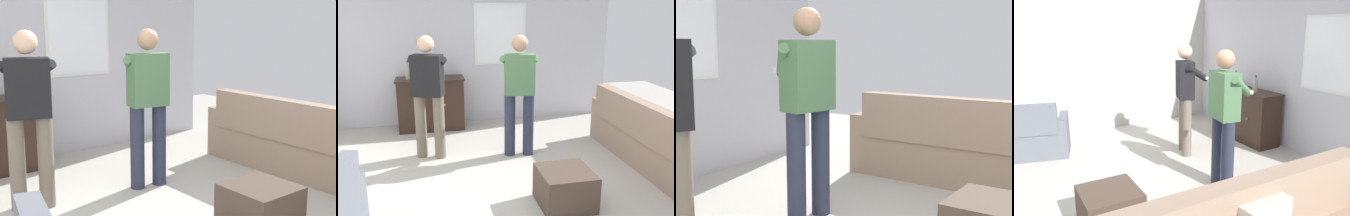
% 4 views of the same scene
% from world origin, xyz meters
% --- Properties ---
extents(ground, '(10.40, 10.40, 0.00)m').
position_xyz_m(ground, '(0.00, 0.00, 0.00)').
color(ground, '#B2ADA3').
extents(wall_back_with_window, '(5.20, 0.15, 2.80)m').
position_xyz_m(wall_back_with_window, '(0.02, 2.66, 1.40)').
color(wall_back_with_window, silver).
rests_on(wall_back_with_window, ground).
extents(wall_side_left, '(0.12, 5.20, 2.80)m').
position_xyz_m(wall_side_left, '(-2.66, 0.00, 1.40)').
color(wall_side_left, beige).
rests_on(wall_side_left, ground).
extents(armchair, '(0.83, 1.01, 0.85)m').
position_xyz_m(armchair, '(-1.74, -0.95, 0.29)').
color(armchair, slate).
rests_on(armchair, ground).
extents(sideboard_cabinet, '(1.12, 0.49, 0.88)m').
position_xyz_m(sideboard_cabinet, '(-0.69, 2.30, 0.44)').
color(sideboard_cabinet, black).
rests_on(sideboard_cabinet, ground).
extents(bottle_wine_green, '(0.08, 0.08, 0.29)m').
position_xyz_m(bottle_wine_green, '(-1.03, 2.26, 0.99)').
color(bottle_wine_green, gray).
rests_on(bottle_wine_green, sideboard_cabinet).
extents(bottle_liquor_amber, '(0.08, 0.08, 0.28)m').
position_xyz_m(bottle_liquor_amber, '(-0.51, 2.24, 0.99)').
color(bottle_liquor_amber, gray).
rests_on(bottle_liquor_amber, sideboard_cabinet).
extents(ottoman, '(0.55, 0.55, 0.39)m').
position_xyz_m(ottoman, '(0.60, -0.58, 0.20)').
color(ottoman, '#47382D').
rests_on(ottoman, ground).
extents(person_standing_left, '(0.53, 0.52, 1.68)m').
position_xyz_m(person_standing_left, '(-0.74, 1.06, 0.94)').
color(person_standing_left, '#6B6051').
rests_on(person_standing_left, ground).
extents(person_standing_right, '(0.55, 0.50, 1.68)m').
position_xyz_m(person_standing_right, '(0.48, 0.88, 0.94)').
color(person_standing_right, '#282D42').
rests_on(person_standing_right, ground).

